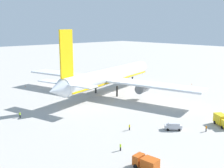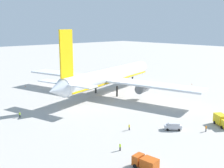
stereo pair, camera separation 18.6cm
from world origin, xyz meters
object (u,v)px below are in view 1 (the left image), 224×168
(service_truck_0, at_px, (222,120))
(ground_worker_2, at_px, (120,147))
(service_truck_2, at_px, (146,162))
(ground_worker_4, at_px, (20,115))
(traffic_cone_2, at_px, (192,84))
(traffic_cone_0, at_px, (25,86))
(ground_worker_0, at_px, (206,128))
(ground_worker_3, at_px, (129,127))
(airliner, at_px, (108,77))
(service_van, at_px, (173,126))
(traffic_cone_1, at_px, (72,76))

(service_truck_0, distance_m, ground_worker_2, 33.44)
(service_truck_2, height_order, ground_worker_4, service_truck_2)
(service_truck_2, distance_m, traffic_cone_2, 87.21)
(service_truck_2, xyz_separation_m, traffic_cone_0, (15.66, 87.46, -1.13))
(ground_worker_0, height_order, ground_worker_3, ground_worker_0)
(ground_worker_2, relative_size, traffic_cone_0, 3.15)
(airliner, xyz_separation_m, traffic_cone_0, (-19.77, 35.93, -7.11))
(service_van, bearing_deg, traffic_cone_2, 27.62)
(service_truck_0, bearing_deg, ground_worker_3, 145.11)
(airliner, bearing_deg, traffic_cone_2, -16.82)
(airliner, xyz_separation_m, service_van, (-13.76, -42.51, -6.35))
(airliner, distance_m, ground_worker_3, 42.07)
(ground_worker_4, relative_size, traffic_cone_1, 3.22)
(traffic_cone_0, xyz_separation_m, traffic_cone_1, (30.85, 7.61, 0.00))
(airliner, bearing_deg, ground_worker_0, -99.61)
(ground_worker_0, bearing_deg, service_truck_0, -5.48)
(airliner, xyz_separation_m, ground_worker_3, (-22.87, -34.70, -6.54))
(service_truck_2, distance_m, ground_worker_2, 9.55)
(service_truck_0, xyz_separation_m, traffic_cone_1, (12.04, 93.52, -1.39))
(ground_worker_4, bearing_deg, traffic_cone_0, 62.94)
(airliner, distance_m, service_truck_0, 50.31)
(service_truck_2, height_order, traffic_cone_1, service_truck_2)
(service_van, relative_size, traffic_cone_2, 8.46)
(service_truck_2, bearing_deg, traffic_cone_0, 79.85)
(service_truck_0, distance_m, service_van, 14.83)
(traffic_cone_1, height_order, traffic_cone_2, same)
(service_truck_2, relative_size, ground_worker_3, 3.15)
(airliner, distance_m, traffic_cone_0, 41.62)
(service_truck_2, xyz_separation_m, ground_worker_4, (-5.01, 47.00, -0.50))
(service_truck_2, xyz_separation_m, ground_worker_3, (12.56, 16.84, -0.55))
(traffic_cone_2, bearing_deg, airliner, 163.18)
(ground_worker_2, xyz_separation_m, ground_worker_3, (10.60, 7.50, -0.03))
(airliner, height_order, service_truck_0, airliner)
(ground_worker_3, xyz_separation_m, ground_worker_4, (-17.57, 30.16, 0.05))
(service_van, height_order, ground_worker_2, service_van)
(ground_worker_0, xyz_separation_m, ground_worker_4, (-32.10, 44.73, 0.02))
(ground_worker_4, bearing_deg, traffic_cone_1, 43.02)
(service_truck_2, distance_m, traffic_cone_0, 88.86)
(service_truck_2, height_order, traffic_cone_0, service_truck_2)
(airliner, distance_m, service_van, 45.13)
(ground_worker_0, relative_size, traffic_cone_2, 3.16)
(ground_worker_2, distance_m, ground_worker_3, 12.99)
(airliner, xyz_separation_m, ground_worker_4, (-40.44, -4.54, -6.48))
(airliner, relative_size, traffic_cone_1, 144.12)
(service_truck_0, bearing_deg, ground_worker_0, 174.52)
(ground_worker_2, bearing_deg, service_van, -0.89)
(ground_worker_4, bearing_deg, ground_worker_3, -59.78)
(airliner, xyz_separation_m, traffic_cone_1, (11.08, 43.54, -7.11))
(traffic_cone_0, bearing_deg, traffic_cone_2, -38.00)
(airliner, height_order, traffic_cone_0, airliner)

